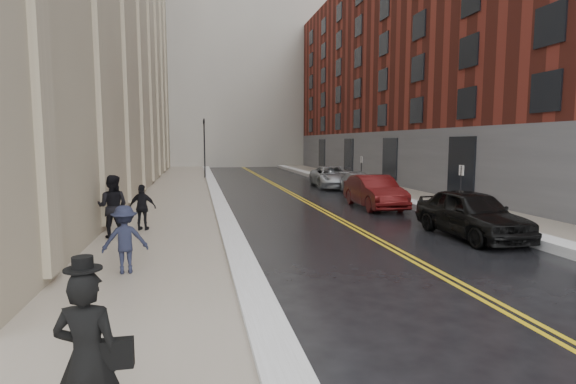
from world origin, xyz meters
name	(u,v)px	position (x,y,z in m)	size (l,w,h in m)	color
ground	(347,284)	(0.00, 0.00, 0.00)	(160.00, 160.00, 0.00)	black
sidewalk_left	(175,199)	(-4.50, 16.00, 0.07)	(4.00, 64.00, 0.15)	gray
sidewalk_right	(401,193)	(9.00, 16.00, 0.07)	(3.00, 64.00, 0.15)	gray
lane_stripe_a	(296,197)	(2.38, 16.00, 0.00)	(0.12, 64.00, 0.01)	gold
lane_stripe_b	(300,197)	(2.62, 16.00, 0.00)	(0.12, 64.00, 0.01)	gold
snow_ridge_left	(217,197)	(-2.20, 16.00, 0.13)	(0.70, 60.80, 0.26)	white
snow_ridge_right	(373,193)	(7.15, 16.00, 0.15)	(0.85, 60.80, 0.30)	white
building_right	(466,68)	(17.50, 23.00, 9.00)	(14.00, 50.00, 18.00)	maroon
tower_far_right	(299,29)	(14.00, 66.00, 22.00)	(22.00, 18.00, 44.00)	slate
traffic_signal	(204,143)	(-2.60, 30.00, 3.08)	(0.18, 0.15, 5.20)	black
parking_sign_near	(461,185)	(7.90, 8.00, 1.36)	(0.06, 0.35, 2.23)	black
parking_sign_far	(361,169)	(7.90, 20.00, 1.36)	(0.06, 0.35, 2.23)	black
car_black	(471,213)	(5.77, 3.99, 0.82)	(1.93, 4.79, 1.63)	black
car_maroon	(374,192)	(5.20, 11.05, 0.80)	(1.69, 4.85, 1.60)	#3F0B0B
car_silver_near	(359,183)	(6.59, 16.97, 0.65)	(1.83, 4.49, 1.30)	#A2A6AA
car_silver_far	(332,177)	(6.12, 20.99, 0.76)	(2.51, 5.45, 1.51)	#A7ABB0
pedestrian_main	(88,359)	(-4.39, -4.87, 1.07)	(0.67, 0.44, 1.83)	black
pedestrian_a	(113,206)	(-5.96, 5.64, 1.16)	(0.98, 0.76, 2.02)	black
pedestrian_b	(125,239)	(-4.97, 1.42, 0.95)	(1.03, 0.59, 1.60)	#1A1D2F
pedestrian_c	(143,207)	(-5.16, 6.72, 0.95)	(0.94, 0.39, 1.60)	black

